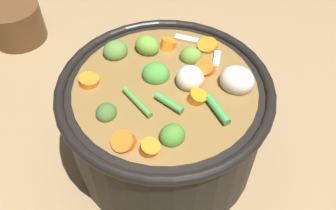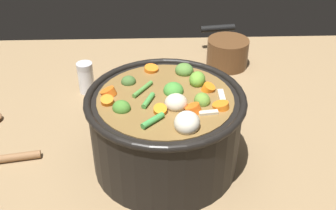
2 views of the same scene
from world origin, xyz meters
name	(u,v)px [view 1 (image 1 of 2)]	position (x,y,z in m)	size (l,w,h in m)	color
ground_plane	(166,151)	(0.00, 0.00, 0.00)	(1.10, 1.10, 0.00)	#8C704C
cooking_pot	(165,119)	(0.00, 0.00, 0.08)	(0.28, 0.28, 0.17)	black
small_saucepan	(14,22)	(-0.17, -0.38, 0.04)	(0.12, 0.17, 0.07)	brown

